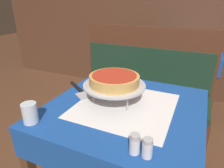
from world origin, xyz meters
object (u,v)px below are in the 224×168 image
pizza_pan_stand (114,86)px  pepper_shaker (147,148)px  condiment_caddy (200,48)px  booth_bench (139,104)px  water_glass_near (30,113)px  dining_table_rear (191,60)px  salt_shaker (135,144)px  deep_dish_pizza (114,79)px  dining_table_front (125,121)px  pizza_server (80,90)px

pizza_pan_stand → pepper_shaker: 0.45m
pepper_shaker → condiment_caddy: 1.86m
booth_bench → water_glass_near: bearing=-98.4°
dining_table_rear → salt_shaker: (-0.07, -1.88, 0.16)m
deep_dish_pizza → water_glass_near: 0.45m
pizza_pan_stand → salt_shaker: 0.42m
dining_table_front → dining_table_rear: 1.57m
pizza_pan_stand → condiment_caddy: size_ratio=2.43×
dining_table_rear → condiment_caddy: (0.08, -0.03, 0.16)m
dining_table_front → pepper_shaker: (0.21, -0.33, 0.14)m
dining_table_front → booth_bench: (-0.17, 0.86, -0.35)m
deep_dish_pizza → pepper_shaker: (0.28, -0.34, -0.10)m
pizza_server → condiment_caddy: bearing=66.5°
dining_table_rear → condiment_caddy: 0.18m
dining_table_front → water_glass_near: bearing=-135.5°
pizza_pan_stand → condiment_caddy: condiment_caddy is taller
booth_bench → salt_shaker: size_ratio=16.08×
salt_shaker → pizza_server: bearing=142.1°
booth_bench → salt_shaker: 1.34m
pizza_pan_stand → pepper_shaker: bearing=-50.1°
dining_table_rear → booth_bench: bearing=-120.1°
dining_table_front → pizza_server: 0.35m
pizza_server → salt_shaker: 0.62m
deep_dish_pizza → pizza_server: bearing=170.5°
deep_dish_pizza → pepper_shaker: deep_dish_pizza is taller
dining_table_front → pizza_server: (-0.33, 0.05, 0.11)m
dining_table_front → water_glass_near: water_glass_near is taller
salt_shaker → pepper_shaker: size_ratio=1.05×
booth_bench → deep_dish_pizza: 1.04m
pizza_server → water_glass_near: bearing=-92.6°
dining_table_rear → water_glass_near: 1.99m
booth_bench → deep_dish_pizza: booth_bench is taller
dining_table_front → pizza_pan_stand: bearing=171.8°
pizza_server → booth_bench: bearing=78.9°
water_glass_near → pepper_shaker: (0.56, 0.01, -0.01)m
dining_table_front → pizza_server: bearing=170.7°
dining_table_rear → pizza_pan_stand: size_ratio=2.25×
dining_table_rear → deep_dish_pizza: bearing=-101.1°
dining_table_rear → pizza_pan_stand: 1.59m
pizza_pan_stand → water_glass_near: size_ratio=3.44×
booth_bench → pepper_shaker: bearing=-72.3°
booth_bench → pizza_server: booth_bench is taller
deep_dish_pizza → water_glass_near: (-0.27, -0.35, -0.09)m
water_glass_near → salt_shaker: (0.51, 0.01, -0.01)m
condiment_caddy → booth_bench: bearing=-125.9°
dining_table_front → pizza_pan_stand: size_ratio=2.42×
dining_table_front → salt_shaker: bearing=-63.5°
dining_table_front → salt_shaker: (0.16, -0.33, 0.15)m
pizza_pan_stand → water_glass_near: bearing=-128.1°
water_glass_near → pepper_shaker: bearing=0.9°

